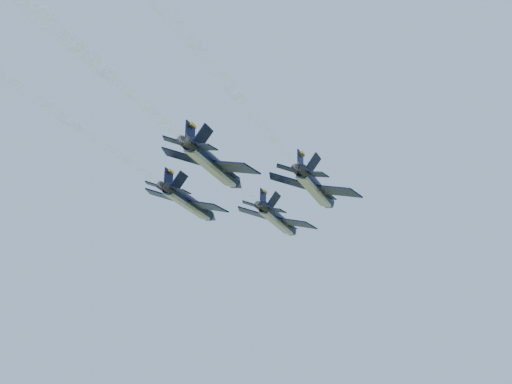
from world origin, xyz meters
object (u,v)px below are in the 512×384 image
(jet_left, at_px, (190,203))
(jet_slot, at_px, (214,165))
(jet_lead, at_px, (279,220))
(jet_right, at_px, (316,189))

(jet_left, xyz_separation_m, jet_slot, (9.40, -11.96, 0.00))
(jet_lead, distance_m, jet_left, 15.48)
(jet_right, bearing_deg, jet_lead, 128.87)
(jet_lead, xyz_separation_m, jet_slot, (0.14, -24.36, 0.00))
(jet_right, height_order, jet_slot, same)
(jet_lead, bearing_deg, jet_slot, -90.20)
(jet_right, relative_size, jet_slot, 1.00)
(jet_lead, height_order, jet_right, same)
(jet_slot, bearing_deg, jet_left, 127.64)
(jet_lead, xyz_separation_m, jet_left, (-9.26, -12.40, 0.00))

